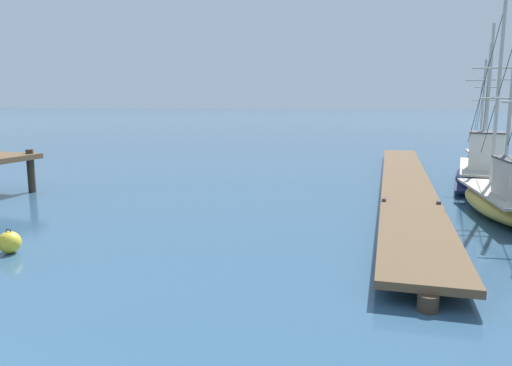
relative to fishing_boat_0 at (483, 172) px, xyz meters
name	(u,v)px	position (x,y,z in m)	size (l,w,h in m)	color
floating_dock	(406,181)	(-3.08, -1.76, -0.26)	(2.31, 23.80, 0.53)	brown
fishing_boat_0	(483,172)	(0.00, 0.00, 0.00)	(2.77, 6.72, 6.62)	navy
fishing_boat_1	(507,198)	(-0.19, -5.77, -0.01)	(2.57, 7.66, 6.92)	gold
fishing_boat_2	(483,158)	(0.87, 5.78, -0.07)	(1.52, 7.06, 6.42)	#337556
mooring_buoy	(9,242)	(-12.07, -12.88, -0.36)	(0.52, 0.52, 0.60)	yellow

